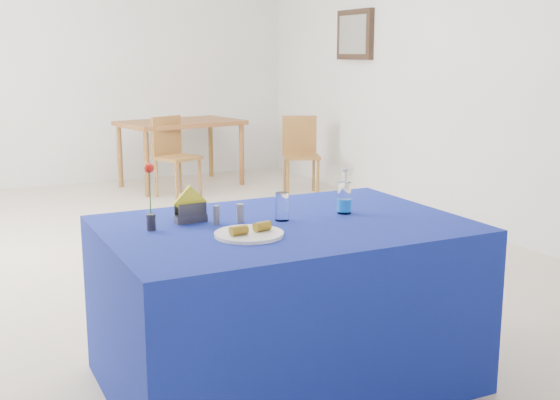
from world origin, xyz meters
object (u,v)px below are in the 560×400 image
object	(u,v)px
plate	(249,234)
chair_bg_right	(300,149)
water_bottle	(344,199)
chair_bg_left	(173,150)
blue_table	(284,303)
oak_table	(180,127)

from	to	relation	value
plate	chair_bg_right	world-z (taller)	chair_bg_right
water_bottle	chair_bg_left	world-z (taller)	water_bottle
blue_table	chair_bg_right	xyz separation A→B (m)	(2.18, 3.96, 0.11)
blue_table	water_bottle	size ratio (longest dim) A/B	7.44
plate	blue_table	xyz separation A→B (m)	(0.24, 0.14, -0.39)
plate	water_bottle	size ratio (longest dim) A/B	1.36
water_bottle	chair_bg_left	xyz separation A→B (m)	(0.54, 4.37, -0.34)
water_bottle	oak_table	size ratio (longest dim) A/B	0.15
water_bottle	blue_table	bearing A→B (deg)	-172.27
oak_table	water_bottle	bearing A→B (deg)	-99.29
water_bottle	chair_bg_right	world-z (taller)	water_bottle
blue_table	chair_bg_left	xyz separation A→B (m)	(0.88, 4.42, 0.11)
blue_table	oak_table	bearing A→B (deg)	77.00
oak_table	chair_bg_right	bearing A→B (deg)	-43.16
plate	blue_table	distance (m)	0.48
blue_table	oak_table	distance (m)	5.07
plate	water_bottle	distance (m)	0.61
plate	oak_table	xyz separation A→B (m)	(1.38, 5.08, -0.09)
plate	oak_table	distance (m)	5.26
oak_table	chair_bg_left	bearing A→B (deg)	-116.97
chair_bg_left	oak_table	bearing A→B (deg)	40.80
blue_table	chair_bg_right	world-z (taller)	chair_bg_right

